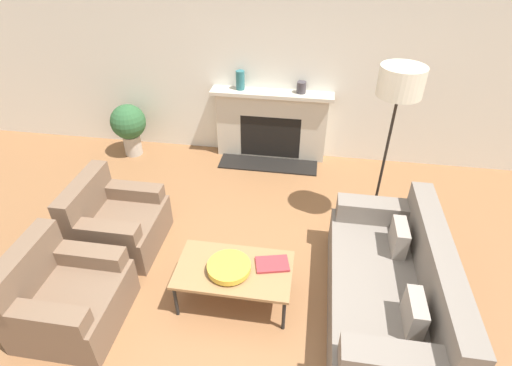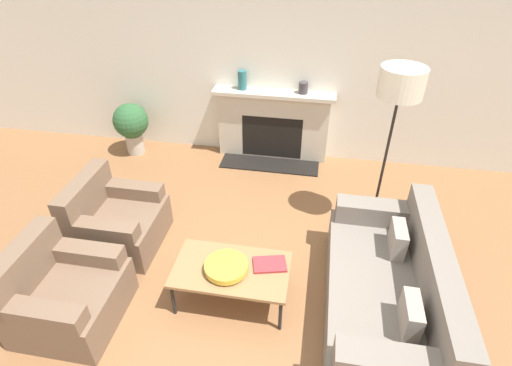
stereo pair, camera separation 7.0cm
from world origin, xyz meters
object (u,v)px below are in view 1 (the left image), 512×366
(fireplace, at_px, (271,126))
(armchair_far, at_px, (116,223))
(armchair_near, at_px, (66,297))
(mantel_vase_center_left, at_px, (301,87))
(coffee_table, at_px, (234,271))
(mantel_vase_left, at_px, (240,80))
(potted_plant, at_px, (129,125))
(couch, at_px, (391,290))
(bowl, at_px, (229,267))
(book, at_px, (272,264))
(floor_lamp, at_px, (399,91))

(fireplace, relative_size, armchair_far, 1.98)
(armchair_near, xyz_separation_m, mantel_vase_center_left, (1.81, 3.14, 0.79))
(armchair_far, xyz_separation_m, coffee_table, (1.41, -0.55, 0.08))
(armchair_far, distance_m, mantel_vase_left, 2.50)
(coffee_table, bearing_deg, mantel_vase_left, 99.16)
(mantel_vase_left, xyz_separation_m, potted_plant, (-1.61, -0.27, -0.66))
(armchair_far, distance_m, coffee_table, 1.51)
(couch, distance_m, mantel_vase_center_left, 2.93)
(armchair_near, height_order, potted_plant, armchair_near)
(bowl, xyz_separation_m, mantel_vase_left, (-0.40, 2.72, 0.69))
(armchair_far, xyz_separation_m, book, (1.75, -0.45, 0.12))
(bowl, relative_size, mantel_vase_center_left, 2.54)
(couch, xyz_separation_m, armchair_far, (-2.81, 0.50, -0.02))
(floor_lamp, bearing_deg, fireplace, 136.06)
(couch, xyz_separation_m, book, (-1.06, 0.05, 0.10))
(floor_lamp, bearing_deg, armchair_far, -163.93)
(mantel_vase_left, bearing_deg, fireplace, -2.03)
(coffee_table, distance_m, mantel_vase_center_left, 2.81)
(mantel_vase_left, bearing_deg, potted_plant, -170.42)
(armchair_far, xyz_separation_m, mantel_vase_center_left, (1.81, 2.14, 0.79))
(bowl, xyz_separation_m, floor_lamp, (1.42, 1.38, 1.19))
(couch, xyz_separation_m, floor_lamp, (-0.02, 1.30, 1.33))
(mantel_vase_center_left, height_order, potted_plant, mantel_vase_center_left)
(armchair_far, relative_size, bowl, 2.18)
(book, distance_m, mantel_vase_center_left, 2.68)
(fireplace, xyz_separation_m, bowl, (-0.04, -2.71, -0.04))
(armchair_far, bearing_deg, potted_plant, 18.63)
(armchair_near, relative_size, floor_lamp, 0.45)
(fireplace, bearing_deg, mantel_vase_center_left, 2.25)
(armchair_near, relative_size, coffee_table, 0.81)
(floor_lamp, bearing_deg, potted_plant, 162.64)
(couch, distance_m, armchair_near, 2.85)
(coffee_table, relative_size, mantel_vase_left, 4.06)
(floor_lamp, distance_m, mantel_vase_center_left, 1.75)
(floor_lamp, height_order, mantel_vase_left, floor_lamp)
(armchair_near, bearing_deg, armchair_far, 0.00)
(armchair_far, xyz_separation_m, potted_plant, (-0.63, 1.87, 0.19))
(fireplace, distance_m, mantel_vase_center_left, 0.71)
(book, xyz_separation_m, mantel_vase_left, (-0.77, 2.60, 0.72))
(armchair_far, distance_m, mantel_vase_center_left, 2.91)
(fireplace, relative_size, potted_plant, 2.16)
(coffee_table, bearing_deg, potted_plant, 130.15)
(potted_plant, bearing_deg, mantel_vase_center_left, 6.34)
(book, xyz_separation_m, mantel_vase_center_left, (0.06, 2.60, 0.67))
(bowl, bearing_deg, armchair_near, -162.96)
(potted_plant, bearing_deg, bowl, -50.76)
(armchair_near, bearing_deg, couch, -79.88)
(floor_lamp, bearing_deg, coffee_table, -135.58)
(couch, height_order, book, couch)
(fireplace, height_order, couch, fireplace)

